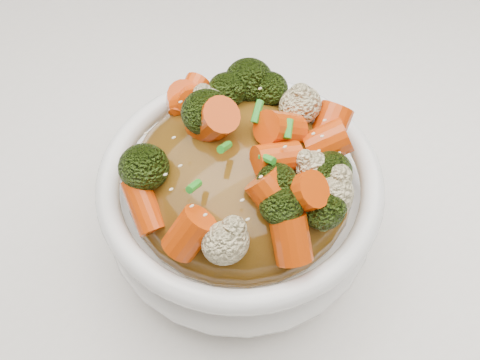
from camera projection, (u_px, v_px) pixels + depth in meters
dining_table at (260, 330)px, 0.79m from camera, size 1.20×0.80×0.75m
tablecloth at (271, 183)px, 0.50m from camera, size 1.20×0.80×0.04m
bowl at (240, 204)px, 0.42m from camera, size 0.25×0.25×0.08m
sauce_base at (240, 182)px, 0.39m from camera, size 0.20×0.20×0.09m
carrots at (240, 129)px, 0.35m from camera, size 0.20×0.20×0.05m
broccoli at (240, 130)px, 0.35m from camera, size 0.20×0.20×0.04m
cauliflower at (240, 131)px, 0.35m from camera, size 0.20×0.20×0.03m
scallions at (240, 128)px, 0.35m from camera, size 0.15×0.15×0.02m
sesame_seeds at (240, 128)px, 0.35m from camera, size 0.18×0.18×0.01m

